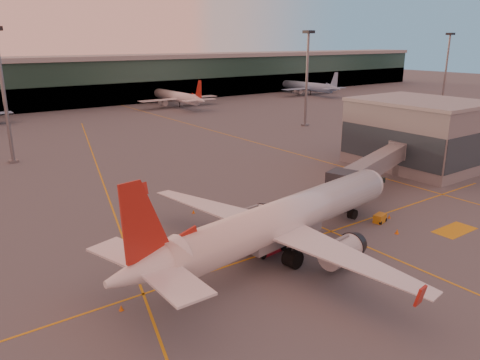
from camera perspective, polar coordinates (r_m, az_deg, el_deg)
ground at (r=54.08m, az=11.28°, el=-9.07°), size 600.00×600.00×0.00m
taxi_markings at (r=85.44m, az=-14.73°, el=0.40°), size 100.12×173.00×0.01m
terminal at (r=178.52m, az=-24.66°, el=10.62°), size 400.00×20.00×17.60m
gate_building at (r=94.75m, az=20.94°, el=5.34°), size 18.40×22.40×12.60m
mast_west_near at (r=100.08m, az=-26.95°, el=10.17°), size 2.40×2.40×25.60m
mast_east_near at (r=131.74m, az=8.18°, el=12.94°), size 2.40×2.40×25.60m
mast_east_far at (r=193.62m, az=23.90°, el=12.89°), size 2.40×2.40×25.60m
main_airplane at (r=51.69m, az=4.85°, el=-5.08°), size 41.58×37.66×12.57m
jet_bridge at (r=77.37m, az=16.51°, el=1.87°), size 27.74×11.67×6.11m
catering_truck at (r=53.09m, az=3.16°, el=-6.53°), size 5.38×2.74×4.03m
gpu_cart at (r=64.82m, az=16.70°, el=-4.50°), size 2.14×1.56×1.13m
pushback_tug at (r=75.17m, az=12.81°, el=-1.07°), size 4.08×2.70×1.94m
cone_nose at (r=66.70m, az=17.74°, el=-4.27°), size 0.39×0.39×0.50m
cone_tail at (r=44.61m, az=-14.28°, el=-14.86°), size 0.42×0.42×0.54m
cone_wing_left at (r=65.65m, az=-5.69°, el=-3.85°), size 0.40×0.40×0.51m
cone_fwd at (r=61.80m, az=18.60°, el=-5.97°), size 0.50×0.50×0.64m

